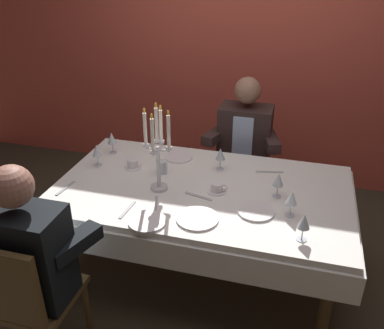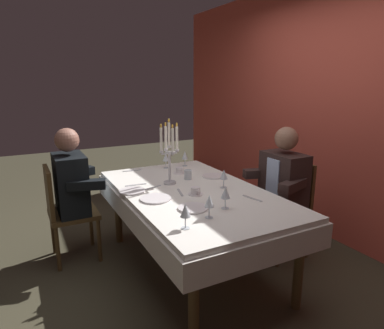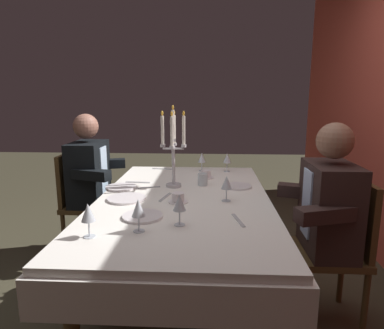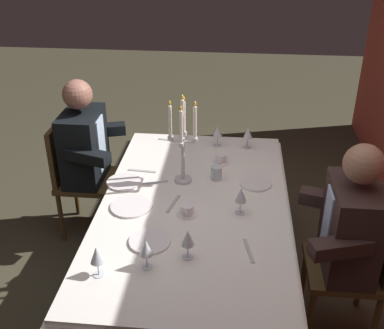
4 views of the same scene
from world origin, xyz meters
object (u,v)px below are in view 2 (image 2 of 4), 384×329
Objects in this scene: candelabra at (169,154)px; wine_glass_5 at (166,158)px; dinner_plate_0 at (156,199)px; wine_glass_0 at (224,175)px; coffee_cup_0 at (180,171)px; water_tumbler_0 at (188,175)px; dinner_plate_3 at (213,176)px; seated_diner_1 at (284,181)px; dinner_plate_1 at (132,191)px; dinner_plate_2 at (193,208)px; dining_table at (193,203)px; wine_glass_2 at (226,193)px; wine_glass_4 at (209,202)px; seated_diner_0 at (70,183)px; coffee_cup_1 at (196,191)px; wine_glass_1 at (185,211)px; wine_glass_3 at (185,156)px.

candelabra reaches higher than wine_glass_5.
dinner_plate_0 is 0.64m from wine_glass_0.
coffee_cup_0 reaches higher than dinner_plate_0.
wine_glass_0 reaches higher than water_tumbler_0.
dinner_plate_3 is 0.17× the size of seated_diner_1.
wine_glass_0 is at bearing 48.56° from candelabra.
dinner_plate_1 is at bearing -43.81° from wine_glass_5.
wine_glass_0 reaches higher than dinner_plate_2.
dining_table is at bearing -99.02° from seated_diner_1.
seated_diner_1 is at bearing 80.98° from dining_table.
dinner_plate_3 is 1.26× the size of wine_glass_2.
dining_table is 0.64m from wine_glass_4.
wine_glass_4 is at bearing 29.17° from seated_diner_0.
coffee_cup_1 reaches higher than dinner_plate_3.
seated_diner_0 reaches higher than wine_glass_1.
dining_table is at bearing -22.09° from wine_glass_3.
wine_glass_4 is 1.15m from seated_diner_1.
wine_glass_5 is at bearing 172.03° from coffee_cup_1.
dinner_plate_1 is at bearing -144.79° from wine_glass_2.
seated_diner_0 reaches higher than dinner_plate_0.
dinner_plate_2 is at bearing -77.60° from seated_diner_1.
wine_glass_4 is (0.84, -0.54, 0.11)m from dinner_plate_3.
wine_glass_2 is (-0.17, 0.41, 0.00)m from wine_glass_1.
candelabra reaches higher than water_tumbler_0.
dinner_plate_1 is 1.05× the size of dinner_plate_3.
candelabra is 0.46m from dinner_plate_1.
dinner_plate_2 reaches higher than dining_table.
wine_glass_0 is 0.49m from wine_glass_2.
wine_glass_3 is (-0.57, 0.78, 0.11)m from dinner_plate_1.
dinner_plate_1 is 0.99× the size of dinner_plate_2.
wine_glass_5 reaches higher than dinner_plate_0.
water_tumbler_0 is (0.48, 0.02, -0.07)m from wine_glass_5.
seated_diner_0 is (-0.70, -0.89, 0.11)m from dining_table.
coffee_cup_0 reaches higher than dinner_plate_1.
seated_diner_1 is (0.68, 0.75, -0.03)m from coffee_cup_0.
wine_glass_1 is 1.38m from seated_diner_1.
candelabra is 2.82× the size of dinner_plate_3.
water_tumbler_0 is at bearing 172.75° from wine_glass_2.
dinner_plate_3 is at bearing 94.87° from dinner_plate_1.
wine_glass_5 reaches higher than dinner_plate_1.
wine_glass_0 is 0.31m from coffee_cup_1.
wine_glass_2 and wine_glass_5 have the same top height.
wine_glass_2 is at bearing -25.02° from dinner_plate_3.
coffee_cup_0 is at bearing -139.02° from dinner_plate_3.
wine_glass_5 is (-1.27, 0.08, 0.00)m from wine_glass_2.
dinner_plate_0 is 1.49× the size of wine_glass_2.
candelabra is 0.51m from wine_glass_0.
wine_glass_1 is at bearing -26.44° from wine_glass_3.
wine_glass_3 is at bearing 93.60° from seated_diner_0.
wine_glass_0 is at bearing 138.85° from wine_glass_4.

